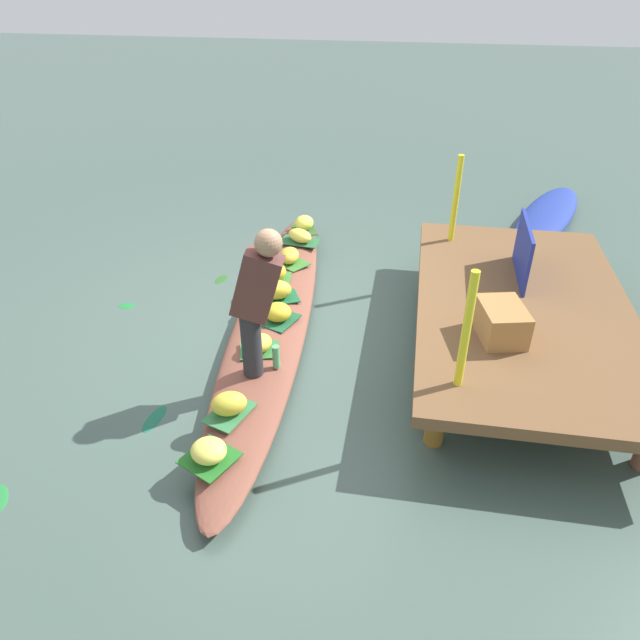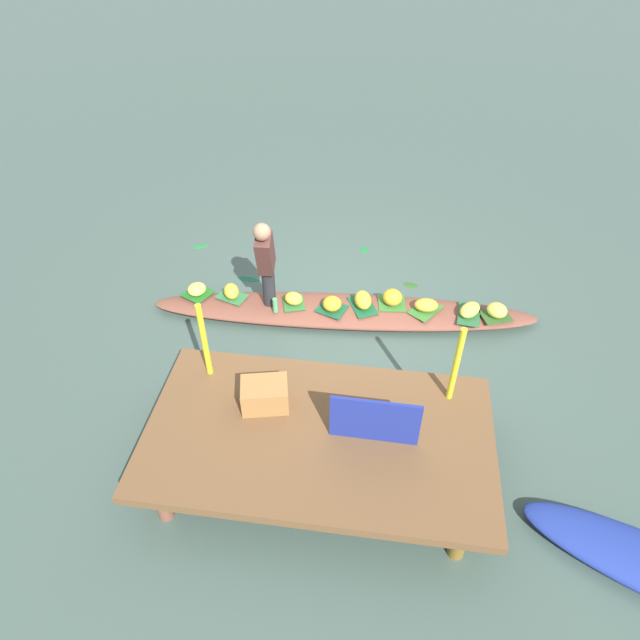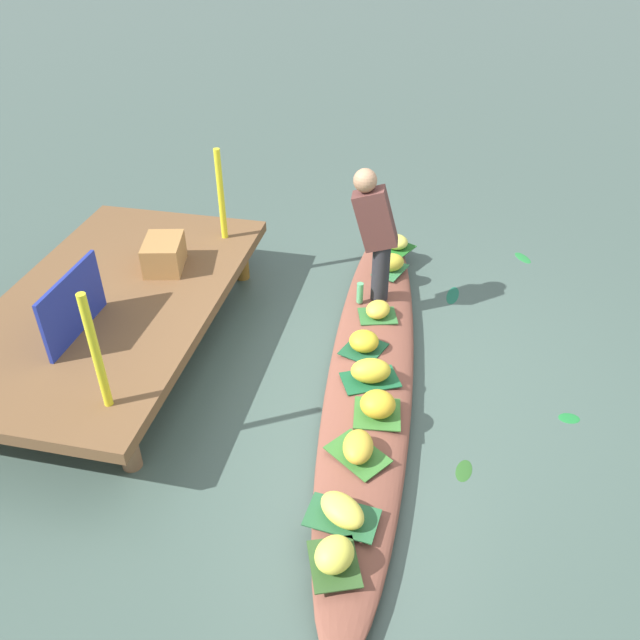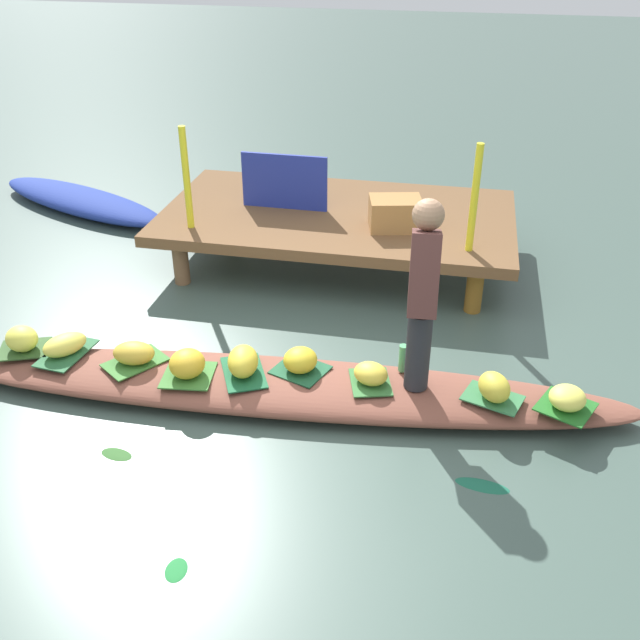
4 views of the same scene
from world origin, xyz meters
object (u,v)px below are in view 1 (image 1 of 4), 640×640
object	(u,v)px
banana_bunch_3	(278,312)
banana_bunch_0	(259,343)
moored_boat	(547,216)
banana_bunch_5	(275,290)
market_banner	(523,251)
banana_bunch_6	(209,451)
banana_bunch_8	(229,404)
banana_bunch_1	(273,272)
vendor_boat	(273,320)
banana_bunch_7	(304,223)
water_bottle	(276,357)
produce_crate	(501,322)
banana_bunch_2	(300,236)
banana_bunch_4	(289,255)
vendor_person	(257,297)

from	to	relation	value
banana_bunch_3	banana_bunch_0	bearing A→B (deg)	-5.67
moored_boat	banana_bunch_3	bearing A→B (deg)	-20.36
banana_bunch_5	market_banner	size ratio (longest dim) A/B	0.39
banana_bunch_6	banana_bunch_8	distance (m)	0.46
banana_bunch_0	banana_bunch_6	size ratio (longest dim) A/B	0.97
moored_boat	banana_bunch_0	world-z (taller)	banana_bunch_0
banana_bunch_1	banana_bunch_5	xyz separation A→B (m)	(0.36, 0.10, -0.00)
vendor_boat	banana_bunch_6	xyz separation A→B (m)	(1.88, 0.02, 0.17)
banana_bunch_7	market_banner	bearing A→B (deg)	58.99
moored_boat	banana_bunch_6	world-z (taller)	banana_bunch_6
banana_bunch_0	banana_bunch_5	size ratio (longest dim) A/B	0.76
banana_bunch_0	banana_bunch_8	size ratio (longest dim) A/B	0.90
banana_bunch_1	water_bottle	bearing A→B (deg)	14.18
produce_crate	banana_bunch_8	bearing A→B (deg)	-65.68
banana_bunch_6	market_banner	distance (m)	3.28
banana_bunch_2	water_bottle	size ratio (longest dim) A/B	1.60
banana_bunch_6	produce_crate	bearing A→B (deg)	124.48
vendor_boat	banana_bunch_5	bearing A→B (deg)	-178.80
banana_bunch_8	banana_bunch_0	bearing A→B (deg)	178.82
moored_boat	banana_bunch_8	bearing A→B (deg)	-11.44
banana_bunch_2	market_banner	bearing A→B (deg)	65.19
banana_bunch_7	vendor_boat	bearing A→B (deg)	1.64
banana_bunch_3	banana_bunch_2	bearing A→B (deg)	-175.65
banana_bunch_4	banana_bunch_3	bearing A→B (deg)	6.89
vendor_person	market_banner	distance (m)	2.53
vendor_boat	banana_bunch_1	bearing A→B (deg)	-172.22
banana_bunch_0	banana_bunch_8	bearing A→B (deg)	-1.18
vendor_person	market_banner	size ratio (longest dim) A/B	1.56
banana_bunch_6	banana_bunch_8	world-z (taller)	banana_bunch_8
market_banner	produce_crate	world-z (taller)	market_banner
banana_bunch_2	moored_boat	bearing A→B (deg)	115.97
banana_bunch_6	banana_bunch_8	xyz separation A→B (m)	(-0.46, 0.00, 0.02)
vendor_boat	banana_bunch_8	distance (m)	1.44
banana_bunch_2	market_banner	distance (m)	2.55
banana_bunch_6	banana_bunch_3	bearing A→B (deg)	177.83
banana_bunch_7	banana_bunch_8	distance (m)	3.30
banana_bunch_3	banana_bunch_5	distance (m)	0.39
vendor_person	banana_bunch_3	bearing A→B (deg)	-176.50
vendor_person	produce_crate	size ratio (longest dim) A/B	2.83
banana_bunch_3	produce_crate	xyz separation A→B (m)	(0.42, 1.87, 0.36)
banana_bunch_0	banana_bunch_4	bearing A→B (deg)	-176.86
banana_bunch_2	banana_bunch_4	xyz separation A→B (m)	(0.53, -0.01, 0.00)
market_banner	banana_bunch_3	bearing A→B (deg)	-72.72
vendor_boat	banana_bunch_1	xyz separation A→B (m)	(-0.60, -0.13, 0.19)
banana_bunch_3	market_banner	bearing A→B (deg)	106.48
water_bottle	produce_crate	xyz separation A→B (m)	(-0.27, 1.73, 0.35)
moored_boat	banana_bunch_4	xyz separation A→B (m)	(1.98, -3.00, 0.16)
banana_bunch_0	banana_bunch_6	bearing A→B (deg)	-0.79
moored_boat	banana_bunch_7	size ratio (longest dim) A/B	9.80
banana_bunch_1	market_banner	distance (m)	2.40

